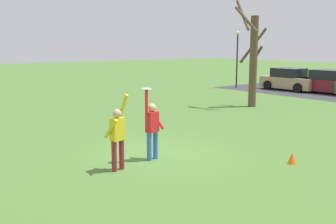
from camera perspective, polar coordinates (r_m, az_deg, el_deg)
name	(u,v)px	position (r m, az deg, el deg)	size (l,w,h in m)	color
ground_plane	(156,156)	(12.03, -1.68, -6.29)	(120.00, 120.00, 0.00)	#4C7533
person_catcher	(152,126)	(11.41, -2.29, -2.10)	(0.49, 0.57, 2.08)	#3366B7
person_defender	(117,134)	(10.51, -7.28, -3.21)	(0.51, 0.60, 2.04)	maroon
frisbee_disc	(146,89)	(11.08, -3.13, 3.35)	(0.26, 0.26, 0.02)	white
parked_car_tan	(290,80)	(30.22, 17.10, 4.42)	(4.11, 2.07, 1.59)	tan
parked_car_maroon	(330,83)	(29.07, 22.26, 3.92)	(4.11, 2.07, 1.59)	maroon
bare_tree_tall	(253,57)	(21.57, 12.09, 7.72)	(1.80, 2.02, 5.61)	brown
lamppost_by_lot	(237,54)	(30.72, 9.93, 8.25)	(0.28, 0.28, 4.26)	#2D2D33
field_cone_orange	(292,158)	(11.73, 17.44, -6.36)	(0.26, 0.26, 0.32)	orange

